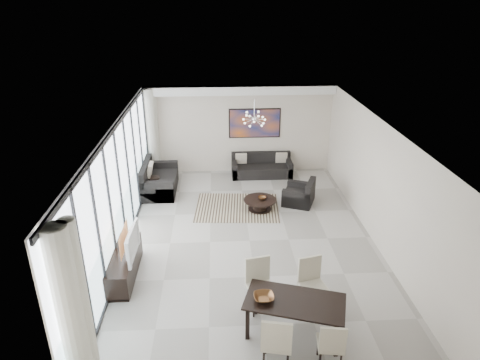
{
  "coord_description": "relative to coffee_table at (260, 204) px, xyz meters",
  "views": [
    {
      "loc": [
        -0.74,
        -8.88,
        5.53
      ],
      "look_at": [
        -0.19,
        0.85,
        1.25
      ],
      "focal_mm": 32.0,
      "sensor_mm": 36.0,
      "label": 1
    }
  ],
  "objects": [
    {
      "name": "painting",
      "position": [
        0.09,
        2.85,
        1.47
      ],
      "size": [
        1.68,
        0.04,
        0.98
      ],
      "primitive_type": "cube",
      "color": "#C0571A",
      "rests_on": "room_shell"
    },
    {
      "name": "bowl_dining",
      "position": [
        -0.41,
        -4.65,
        0.57
      ],
      "size": [
        0.37,
        0.37,
        0.09
      ],
      "primitive_type": "imported",
      "rotation": [
        0.0,
        0.0,
        0.05
      ],
      "color": "brown",
      "rests_on": "dining_table"
    },
    {
      "name": "rug",
      "position": [
        -0.62,
        0.16,
        -0.17
      ],
      "size": [
        2.42,
        1.93,
        0.01
      ],
      "primitive_type": "cube",
      "rotation": [
        0.0,
        0.0,
        -0.07
      ],
      "color": "black",
      "rests_on": "floor"
    },
    {
      "name": "armchair",
      "position": [
        1.17,
        0.33,
        0.07
      ],
      "size": [
        1.06,
        1.09,
        0.71
      ],
      "color": "black",
      "rests_on": "floor"
    },
    {
      "name": "dining_chair_sw",
      "position": [
        -0.3,
        -5.48,
        0.42
      ],
      "size": [
        0.56,
        0.56,
        1.03
      ],
      "color": "beige",
      "rests_on": "floor"
    },
    {
      "name": "coffee_table",
      "position": [
        0.0,
        0.0,
        0.0
      ],
      "size": [
        0.9,
        0.9,
        0.32
      ],
      "color": "black",
      "rests_on": "floor"
    },
    {
      "name": "bowl_coffee",
      "position": [
        0.06,
        -0.0,
        0.17
      ],
      "size": [
        0.28,
        0.28,
        0.07
      ],
      "primitive_type": "imported",
      "rotation": [
        0.0,
        0.0,
        0.23
      ],
      "color": "brown",
      "rests_on": "coffee_table"
    },
    {
      "name": "dining_table",
      "position": [
        0.12,
        -4.72,
        0.44
      ],
      "size": [
        1.87,
        1.32,
        0.71
      ],
      "color": "black",
      "rests_on": "floor"
    },
    {
      "name": "window_wall",
      "position": [
        -3.27,
        -1.62,
        1.29
      ],
      "size": [
        0.37,
        8.95,
        2.9
      ],
      "color": "white",
      "rests_on": "floor"
    },
    {
      "name": "soffit",
      "position": [
        -0.41,
        2.68,
        2.59
      ],
      "size": [
        5.98,
        0.4,
        0.26
      ],
      "primitive_type": "cube",
      "color": "white",
      "rests_on": "room_shell"
    },
    {
      "name": "television",
      "position": [
        -3.01,
        -2.92,
        0.67
      ],
      "size": [
        0.16,
        1.06,
        0.61
      ],
      "primitive_type": "imported",
      "rotation": [
        0.0,
        0.0,
        1.55
      ],
      "color": "gray",
      "rests_on": "tv_console"
    },
    {
      "name": "room_shell",
      "position": [
        0.05,
        -1.62,
        1.27
      ],
      "size": [
        6.0,
        9.0,
        2.9
      ],
      "color": "#A8A39B",
      "rests_on": "ground"
    },
    {
      "name": "sofa_main",
      "position": [
        0.3,
        2.45,
        0.06
      ],
      "size": [
        1.95,
        0.8,
        0.71
      ],
      "color": "black",
      "rests_on": "floor"
    },
    {
      "name": "dining_chair_se",
      "position": [
        0.57,
        -5.5,
        0.33
      ],
      "size": [
        0.46,
        0.46,
        0.89
      ],
      "color": "beige",
      "rests_on": "floor"
    },
    {
      "name": "side_table",
      "position": [
        -3.06,
        1.28,
        0.15
      ],
      "size": [
        0.36,
        0.36,
        0.5
      ],
      "color": "black",
      "rests_on": "floor"
    },
    {
      "name": "tv_console",
      "position": [
        -3.17,
        -2.85,
        0.1
      ],
      "size": [
        0.49,
        1.75,
        0.55
      ],
      "primitive_type": "cube",
      "color": "black",
      "rests_on": "floor"
    },
    {
      "name": "dining_chair_nw",
      "position": [
        -0.42,
        -3.95,
        0.41
      ],
      "size": [
        0.56,
        0.56,
        1.03
      ],
      "color": "beige",
      "rests_on": "floor"
    },
    {
      "name": "dining_chair_ne",
      "position": [
        0.57,
        -3.96,
        0.4
      ],
      "size": [
        0.57,
        0.57,
        1.01
      ],
      "color": "beige",
      "rests_on": "floor"
    },
    {
      "name": "loveseat",
      "position": [
        -2.96,
        1.41,
        0.12
      ],
      "size": [
        1.0,
        1.78,
        0.89
      ],
      "color": "black",
      "rests_on": "floor"
    },
    {
      "name": "chandelier",
      "position": [
        -0.11,
        0.88,
        2.17
      ],
      "size": [
        0.66,
        0.66,
        0.71
      ],
      "color": "silver",
      "rests_on": "room_shell"
    }
  ]
}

